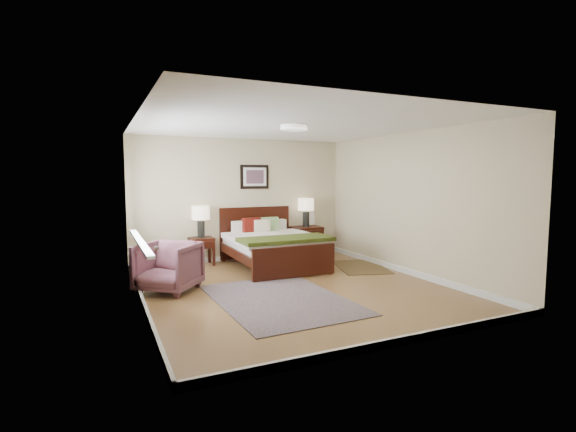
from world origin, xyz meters
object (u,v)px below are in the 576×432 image
at_px(bed, 272,241).
at_px(lamp_left, 201,216).
at_px(nightstand_left, 202,244).
at_px(nightstand_right, 306,238).
at_px(armchair, 168,267).
at_px(rug_persian, 280,299).
at_px(lamp_right, 306,207).

bearing_deg(bed, lamp_left, 147.78).
distance_m(nightstand_left, nightstand_right, 2.29).
height_order(nightstand_left, armchair, armchair).
bearing_deg(rug_persian, lamp_left, 97.77).
bearing_deg(lamp_left, lamp_right, 0.00).
height_order(armchair, rug_persian, armchair).
xyz_separation_m(lamp_left, lamp_right, (2.29, 0.00, 0.10)).
distance_m(bed, nightstand_right, 1.33).
height_order(nightstand_left, rug_persian, nightstand_left).
bearing_deg(nightstand_right, bed, -146.33).
height_order(lamp_right, armchair, lamp_right).
bearing_deg(lamp_right, armchair, -152.27).
height_order(nightstand_right, lamp_right, lamp_right).
distance_m(lamp_right, armchair, 3.66).
relative_size(nightstand_left, nightstand_right, 0.84).
xyz_separation_m(nightstand_left, lamp_right, (2.29, 0.02, 0.65)).
distance_m(lamp_left, armchair, 1.98).
bearing_deg(armchair, nightstand_left, 101.72).
relative_size(bed, lamp_right, 3.26).
height_order(nightstand_right, lamp_left, lamp_left).
relative_size(bed, nightstand_right, 3.09).
relative_size(nightstand_left, lamp_right, 0.89).
bearing_deg(nightstand_left, bed, -31.53).
relative_size(bed, lamp_left, 3.26).
xyz_separation_m(bed, rug_persian, (-0.72, -2.01, -0.49)).
height_order(lamp_left, lamp_right, lamp_right).
distance_m(nightstand_right, rug_persian, 3.32).
bearing_deg(nightstand_right, rug_persian, -123.57).
bearing_deg(nightstand_right, nightstand_left, -179.84).
bearing_deg(nightstand_left, nightstand_right, 0.16).
bearing_deg(nightstand_right, lamp_left, 179.67).
relative_size(nightstand_left, armchair, 0.66).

